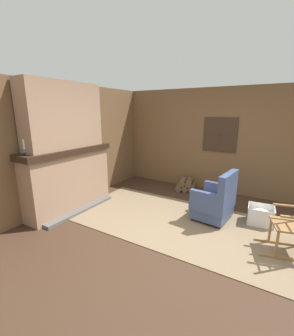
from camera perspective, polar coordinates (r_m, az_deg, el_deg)
ground_plane at (r=3.70m, az=8.22°, el=-18.16°), size 14.00×14.00×0.00m
wood_panel_wall_left at (r=4.87m, az=-21.65°, el=4.85°), size 0.06×5.90×2.53m
wood_panel_wall_back at (r=5.75m, az=19.26°, el=6.39°), size 5.90×0.09×2.53m
fireplace_hearth at (r=4.81m, az=-19.07°, el=-2.76°), size 0.65×1.94×1.28m
chimney_breast at (r=4.63m, az=-20.45°, el=12.34°), size 0.38×1.62×1.23m
area_rug at (r=4.29m, az=7.51°, el=-13.25°), size 3.98×2.00×0.01m
armchair at (r=4.36m, az=16.91°, el=-8.29°), size 0.70×0.78×0.94m
firewood_stack at (r=5.87m, az=9.82°, el=-4.26°), size 0.57×0.55×0.29m
laundry_basket at (r=4.58m, az=26.88°, el=-10.66°), size 0.46×0.42×0.33m
oil_lamp_vase at (r=4.25m, az=-28.57°, el=4.24°), size 0.10×0.10×0.25m
storage_case at (r=5.25m, az=-13.25°, el=6.95°), size 0.17×0.20×0.14m
decorative_plate_on_mantel at (r=4.75m, az=-19.82°, el=6.29°), size 0.06×0.23×0.23m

